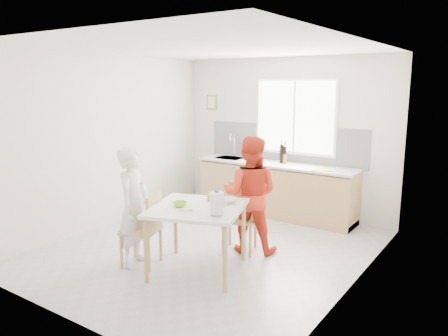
# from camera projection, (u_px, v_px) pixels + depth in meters

# --- Properties ---
(ground) EXTENTS (4.50, 4.50, 0.00)m
(ground) POSITION_uv_depth(u_px,v_px,m) (209.00, 249.00, 6.05)
(ground) COLOR #B7B7B2
(ground) RESTS_ON ground
(room_shell) EXTENTS (4.50, 4.50, 4.50)m
(room_shell) POSITION_uv_depth(u_px,v_px,m) (208.00, 131.00, 5.74)
(room_shell) COLOR silver
(room_shell) RESTS_ON ground
(window) EXTENTS (1.50, 0.06, 1.30)m
(window) POSITION_uv_depth(u_px,v_px,m) (295.00, 117.00, 7.42)
(window) COLOR white
(window) RESTS_ON room_shell
(backsplash) EXTENTS (3.00, 0.02, 0.65)m
(backsplash) POSITION_uv_depth(u_px,v_px,m) (284.00, 143.00, 7.63)
(backsplash) COLOR white
(backsplash) RESTS_ON room_shell
(picture_frame) EXTENTS (0.22, 0.03, 0.28)m
(picture_frame) POSITION_uv_depth(u_px,v_px,m) (212.00, 102.00, 8.36)
(picture_frame) COLOR #649644
(picture_frame) RESTS_ON room_shell
(kitchen_counter) EXTENTS (2.84, 0.64, 1.37)m
(kitchen_counter) POSITION_uv_depth(u_px,v_px,m) (275.00, 191.00, 7.55)
(kitchen_counter) COLOR tan
(kitchen_counter) RESTS_ON ground
(dining_table) EXTENTS (1.35, 1.35, 0.82)m
(dining_table) POSITION_uv_depth(u_px,v_px,m) (197.00, 213.00, 5.21)
(dining_table) COLOR white
(dining_table) RESTS_ON ground
(chair_left) EXTENTS (0.54, 0.54, 0.92)m
(chair_left) POSITION_uv_depth(u_px,v_px,m) (146.00, 226.00, 5.43)
(chair_left) COLOR tan
(chair_left) RESTS_ON ground
(chair_far) EXTENTS (0.55, 0.55, 0.93)m
(chair_far) POSITION_uv_depth(u_px,v_px,m) (241.00, 214.00, 5.94)
(chair_far) COLOR tan
(chair_far) RESTS_ON ground
(person_white) EXTENTS (0.52, 0.64, 1.50)m
(person_white) POSITION_uv_depth(u_px,v_px,m) (134.00, 207.00, 5.42)
(person_white) COLOR white
(person_white) RESTS_ON ground
(person_red) EXTENTS (0.92, 0.82, 1.58)m
(person_red) POSITION_uv_depth(u_px,v_px,m) (250.00, 195.00, 5.86)
(person_red) COLOR red
(person_red) RESTS_ON ground
(bowl_green) EXTENTS (0.22, 0.22, 0.05)m
(bowl_green) POSITION_uv_depth(u_px,v_px,m) (180.00, 204.00, 5.19)
(bowl_green) COLOR #8DD030
(bowl_green) RESTS_ON dining_table
(bowl_white) EXTENTS (0.29, 0.29, 0.06)m
(bowl_white) POSITION_uv_depth(u_px,v_px,m) (227.00, 201.00, 5.35)
(bowl_white) COLOR silver
(bowl_white) RESTS_ON dining_table
(milk_jug) EXTENTS (0.21, 0.15, 0.27)m
(milk_jug) POSITION_uv_depth(u_px,v_px,m) (217.00, 203.00, 4.82)
(milk_jug) COLOR white
(milk_jug) RESTS_ON dining_table
(green_box) EXTENTS (0.13, 0.13, 0.09)m
(green_box) POSITION_uv_depth(u_px,v_px,m) (212.00, 198.00, 5.43)
(green_box) COLOR #82C02C
(green_box) RESTS_ON dining_table
(spoon) EXTENTS (0.13, 0.11, 0.01)m
(spoon) POSITION_uv_depth(u_px,v_px,m) (185.00, 210.00, 5.01)
(spoon) COLOR #A5A5AA
(spoon) RESTS_ON dining_table
(cutting_board) EXTENTS (0.42, 0.37, 0.01)m
(cutting_board) POSITION_uv_depth(u_px,v_px,m) (322.00, 169.00, 6.86)
(cutting_board) COLOR #9DC42D
(cutting_board) RESTS_ON kitchen_counter
(wine_bottle_a) EXTENTS (0.07, 0.07, 0.32)m
(wine_bottle_a) POSITION_uv_depth(u_px,v_px,m) (282.00, 154.00, 7.45)
(wine_bottle_a) COLOR black
(wine_bottle_a) RESTS_ON kitchen_counter
(wine_bottle_b) EXTENTS (0.07, 0.07, 0.30)m
(wine_bottle_b) POSITION_uv_depth(u_px,v_px,m) (285.00, 155.00, 7.39)
(wine_bottle_b) COLOR black
(wine_bottle_b) RESTS_ON kitchen_counter
(jar_amber) EXTENTS (0.06, 0.06, 0.16)m
(jar_amber) POSITION_uv_depth(u_px,v_px,m) (285.00, 159.00, 7.37)
(jar_amber) COLOR #926220
(jar_amber) RESTS_ON kitchen_counter
(soap_bottle) EXTENTS (0.10, 0.10, 0.17)m
(soap_bottle) POSITION_uv_depth(u_px,v_px,m) (256.00, 154.00, 7.83)
(soap_bottle) COLOR #999999
(soap_bottle) RESTS_ON kitchen_counter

